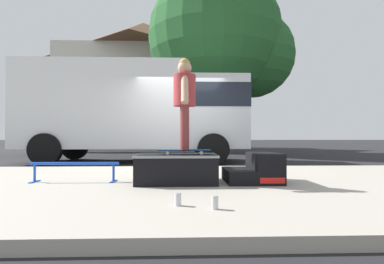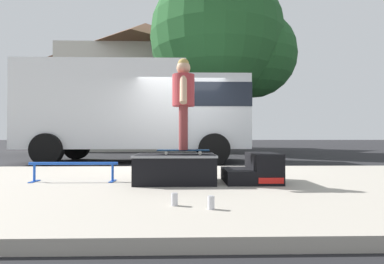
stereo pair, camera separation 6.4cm
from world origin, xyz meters
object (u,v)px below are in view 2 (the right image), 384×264
object	(u,v)px
kicker_ramp	(255,170)
skater_kid	(183,96)
skateboard	(183,151)
soda_can	(174,199)
soda_can_b	(211,203)
skate_box	(175,167)
grind_rail	(74,167)
box_truck	(138,109)
street_tree_main	(224,42)

from	to	relation	value
kicker_ramp	skater_kid	bearing A→B (deg)	179.00
skateboard	soda_can	world-z (taller)	skateboard
kicker_ramp	soda_can_b	distance (m)	1.88
skate_box	soda_can_b	bearing A→B (deg)	-77.23
grind_rail	skateboard	size ratio (longest dim) A/B	1.70
soda_can_b	box_truck	xyz separation A→B (m)	(-1.73, 6.91, 1.52)
kicker_ramp	grind_rail	xyz separation A→B (m)	(-2.75, 0.12, 0.04)
grind_rail	kicker_ramp	bearing A→B (deg)	-2.42
skate_box	box_truck	distance (m)	5.55
skate_box	box_truck	world-z (taller)	box_truck
street_tree_main	box_truck	bearing A→B (deg)	-126.07
grind_rail	box_truck	distance (m)	5.28
box_truck	skater_kid	bearing A→B (deg)	-74.29
kicker_ramp	street_tree_main	size ratio (longest dim) A/B	0.09
skater_kid	street_tree_main	bearing A→B (deg)	78.87
skate_box	kicker_ramp	distance (m)	1.20
skateboard	soda_can_b	xyz separation A→B (m)	(0.26, -1.71, -0.41)
skater_kid	box_truck	xyz separation A→B (m)	(-1.46, 5.20, 0.28)
skateboard	street_tree_main	world-z (taller)	street_tree_main
grind_rail	box_truck	size ratio (longest dim) A/B	0.19
grind_rail	street_tree_main	size ratio (longest dim) A/B	0.15
skate_box	street_tree_main	world-z (taller)	street_tree_main
soda_can	kicker_ramp	bearing A→B (deg)	52.72
skate_box	skateboard	bearing A→B (deg)	8.78
soda_can	box_truck	size ratio (longest dim) A/B	0.02
box_truck	grind_rail	bearing A→B (deg)	-92.33
kicker_ramp	skateboard	world-z (taller)	skateboard
skate_box	box_truck	size ratio (longest dim) A/B	0.17
street_tree_main	soda_can	bearing A→B (deg)	-100.06
skateboard	kicker_ramp	bearing A→B (deg)	-1.00
box_truck	kicker_ramp	bearing A→B (deg)	-64.00
skateboard	skater_kid	distance (m)	0.82
skateboard	soda_can	distance (m)	1.61
skateboard	skate_box	bearing A→B (deg)	-171.22
skateboard	box_truck	world-z (taller)	box_truck
skater_kid	soda_can_b	bearing A→B (deg)	-81.21
skateboard	soda_can_b	size ratio (longest dim) A/B	6.24
skate_box	soda_can	xyz separation A→B (m)	(0.03, -1.53, -0.16)
kicker_ramp	soda_can_b	size ratio (longest dim) A/B	6.52
kicker_ramp	skater_kid	world-z (taller)	skater_kid
kicker_ramp	soda_can	distance (m)	1.93
box_truck	street_tree_main	size ratio (longest dim) A/B	0.79
skate_box	skateboard	world-z (taller)	skateboard
kicker_ramp	street_tree_main	distance (m)	11.14
soda_can	street_tree_main	xyz separation A→B (m)	(2.03, 11.42, 5.18)
skateboard	street_tree_main	size ratio (longest dim) A/B	0.09
skater_kid	street_tree_main	xyz separation A→B (m)	(1.94, 9.87, 3.94)
grind_rail	box_truck	world-z (taller)	box_truck
skate_box	soda_can	bearing A→B (deg)	-88.69
skater_kid	soda_can_b	world-z (taller)	skater_kid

